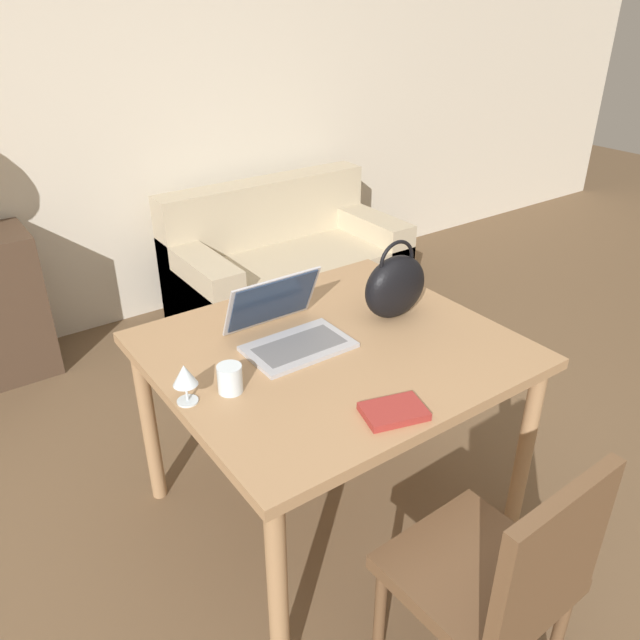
{
  "coord_description": "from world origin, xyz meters",
  "views": [
    {
      "loc": [
        -1.0,
        -0.93,
        1.91
      ],
      "look_at": [
        0.09,
        0.6,
        0.9
      ],
      "focal_mm": 35.0,
      "sensor_mm": 36.0,
      "label": 1
    }
  ],
  "objects_px": {
    "handbag": "(395,286)",
    "wine_glass": "(185,377)",
    "chair": "(501,576)",
    "drinking_glass": "(230,379)",
    "laptop": "(286,325)",
    "couch": "(286,270)"
  },
  "relations": [
    {
      "from": "chair",
      "to": "handbag",
      "type": "xyz_separation_m",
      "value": [
        0.41,
        0.92,
        0.4
      ]
    },
    {
      "from": "couch",
      "to": "laptop",
      "type": "relative_size",
      "value": 3.94
    },
    {
      "from": "wine_glass",
      "to": "chair",
      "type": "bearing_deg",
      "value": -60.47
    },
    {
      "from": "laptop",
      "to": "drinking_glass",
      "type": "relative_size",
      "value": 3.98
    },
    {
      "from": "chair",
      "to": "couch",
      "type": "bearing_deg",
      "value": 68.14
    },
    {
      "from": "drinking_glass",
      "to": "wine_glass",
      "type": "distance_m",
      "value": 0.15
    },
    {
      "from": "handbag",
      "to": "couch",
      "type": "bearing_deg",
      "value": 72.47
    },
    {
      "from": "chair",
      "to": "handbag",
      "type": "distance_m",
      "value": 1.08
    },
    {
      "from": "laptop",
      "to": "drinking_glass",
      "type": "bearing_deg",
      "value": -151.77
    },
    {
      "from": "chair",
      "to": "drinking_glass",
      "type": "distance_m",
      "value": 0.96
    },
    {
      "from": "chair",
      "to": "handbag",
      "type": "bearing_deg",
      "value": 64.24
    },
    {
      "from": "laptop",
      "to": "drinking_glass",
      "type": "height_order",
      "value": "laptop"
    },
    {
      "from": "drinking_glass",
      "to": "handbag",
      "type": "distance_m",
      "value": 0.77
    },
    {
      "from": "laptop",
      "to": "handbag",
      "type": "xyz_separation_m",
      "value": [
        0.44,
        -0.08,
        0.07
      ]
    },
    {
      "from": "chair",
      "to": "laptop",
      "type": "height_order",
      "value": "laptop"
    },
    {
      "from": "couch",
      "to": "wine_glass",
      "type": "relative_size",
      "value": 10.89
    },
    {
      "from": "wine_glass",
      "to": "handbag",
      "type": "relative_size",
      "value": 0.43
    },
    {
      "from": "couch",
      "to": "drinking_glass",
      "type": "distance_m",
      "value": 2.15
    },
    {
      "from": "laptop",
      "to": "wine_glass",
      "type": "xyz_separation_m",
      "value": [
        -0.45,
        -0.15,
        0.03
      ]
    },
    {
      "from": "chair",
      "to": "handbag",
      "type": "relative_size",
      "value": 2.9
    },
    {
      "from": "handbag",
      "to": "wine_glass",
      "type": "bearing_deg",
      "value": -175.96
    },
    {
      "from": "drinking_glass",
      "to": "handbag",
      "type": "height_order",
      "value": "handbag"
    }
  ]
}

